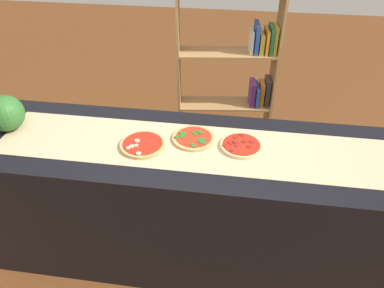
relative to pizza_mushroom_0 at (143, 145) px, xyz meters
The scene contains 8 objects.
ground_plane 1.00m from the pizza_mushroom_0, ahead, with size 12.00×12.00×0.00m, color brown.
counter 0.56m from the pizza_mushroom_0, ahead, with size 2.63×0.75×0.94m, color black.
parchment_paper 0.29m from the pizza_mushroom_0, ahead, with size 2.32×0.45×0.00m, color tan.
pizza_mushroom_0 is the anchor object (origin of this frame).
pizza_spinach_1 0.31m from the pizza_mushroom_0, 21.07° to the left, with size 0.26×0.26×0.02m.
pizza_pepperoni_2 0.58m from the pizza_mushroom_0, ahead, with size 0.25×0.25×0.03m.
watermelon 0.88m from the pizza_mushroom_0, behind, with size 0.22×0.22×0.22m, color #2D6628.
bookshelf 1.43m from the pizza_mushroom_0, 68.75° to the left, with size 0.88×0.36×1.53m.
Camera 1 is at (0.24, -1.68, 2.22)m, focal length 33.76 mm.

